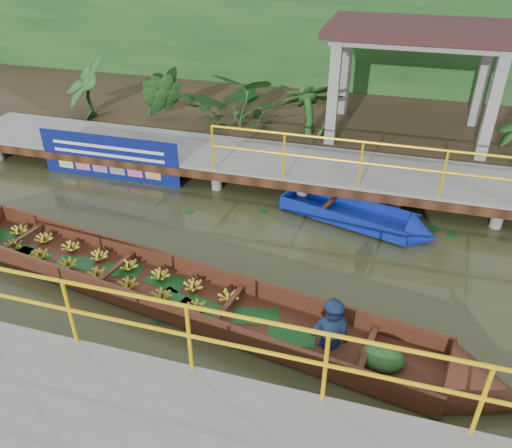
# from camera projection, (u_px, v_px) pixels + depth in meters

# --- Properties ---
(ground) EXTENTS (80.00, 80.00, 0.00)m
(ground) POSITION_uv_depth(u_px,v_px,m) (218.00, 261.00, 9.11)
(ground) COLOR #2A2E17
(ground) RESTS_ON ground
(land_strip) EXTENTS (30.00, 8.00, 0.45)m
(land_strip) POSITION_uv_depth(u_px,v_px,m) (302.00, 116.00, 15.13)
(land_strip) COLOR #372A1B
(land_strip) RESTS_ON ground
(far_dock) EXTENTS (16.00, 2.06, 1.66)m
(far_dock) POSITION_uv_depth(u_px,v_px,m) (268.00, 162.00, 11.66)
(far_dock) COLOR gray
(far_dock) RESTS_ON ground
(pavilion) EXTENTS (4.40, 3.00, 3.00)m
(pavilion) POSITION_uv_depth(u_px,v_px,m) (418.00, 41.00, 12.08)
(pavilion) COLOR gray
(pavilion) RESTS_ON ground
(foliage_backdrop) EXTENTS (30.00, 0.80, 4.00)m
(foliage_backdrop) POSITION_uv_depth(u_px,v_px,m) (320.00, 39.00, 16.25)
(foliage_backdrop) COLOR #143E19
(foliage_backdrop) RESTS_ON ground
(vendor_boat) EXTENTS (10.89, 2.81, 2.15)m
(vendor_boat) POSITION_uv_depth(u_px,v_px,m) (180.00, 290.00, 8.05)
(vendor_boat) COLOR #3C1F10
(vendor_boat) RESTS_ON ground
(moored_blue_boat) EXTENTS (3.31, 1.68, 0.76)m
(moored_blue_boat) POSITION_uv_depth(u_px,v_px,m) (384.00, 225.00, 9.93)
(moored_blue_boat) COLOR navy
(moored_blue_boat) RESTS_ON ground
(blue_banner) EXTENTS (3.54, 0.04, 1.11)m
(blue_banner) POSITION_uv_depth(u_px,v_px,m) (109.00, 158.00, 11.70)
(blue_banner) COLOR navy
(blue_banner) RESTS_ON ground
(tropical_plants) EXTENTS (14.32, 1.32, 1.65)m
(tropical_plants) POSITION_uv_depth(u_px,v_px,m) (301.00, 106.00, 12.69)
(tropical_plants) COLOR #143E19
(tropical_plants) RESTS_ON ground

